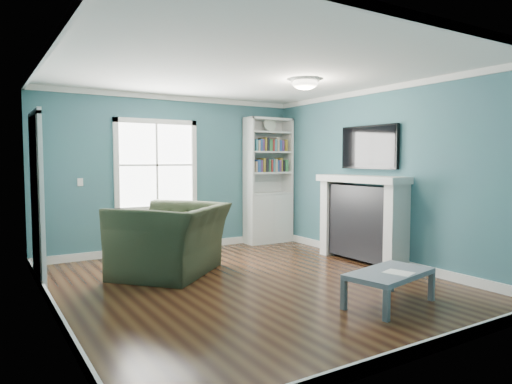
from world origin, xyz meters
TOP-DOWN VIEW (x-y plane):
  - floor at (0.00, 0.00)m, footprint 5.00×5.00m
  - room_walls at (0.00, 0.00)m, footprint 5.00×5.00m
  - trim at (0.00, 0.00)m, footprint 4.50×5.00m
  - window at (-0.30, 2.49)m, footprint 1.40×0.06m
  - bookshelf at (1.77, 2.30)m, footprint 0.90×0.35m
  - fireplace at (2.08, 0.20)m, footprint 0.44×1.58m
  - tv at (2.20, 0.20)m, footprint 0.06×1.10m
  - door at (-2.22, 1.40)m, footprint 0.12×0.98m
  - ceiling_fixture at (0.90, 0.10)m, footprint 0.38×0.38m
  - light_switch at (-1.50, 2.48)m, footprint 0.08×0.01m
  - recliner at (-0.63, 1.02)m, footprint 1.69×1.65m
  - coffee_table at (0.83, -1.46)m, footprint 1.08×0.73m
  - paper_sheet at (0.85, -1.56)m, footprint 0.29×0.33m

SIDE VIEW (x-z plane):
  - floor at x=0.00m, z-range 0.00..0.00m
  - coffee_table at x=0.83m, z-range 0.13..0.49m
  - paper_sheet at x=0.85m, z-range 0.36..0.37m
  - recliner at x=-0.63m, z-range 0.00..1.25m
  - fireplace at x=2.08m, z-range -0.01..1.29m
  - bookshelf at x=1.77m, z-range -0.23..2.08m
  - door at x=-2.22m, z-range -0.01..2.16m
  - light_switch at x=-1.50m, z-range 1.14..1.26m
  - trim at x=0.00m, z-range -0.06..2.54m
  - window at x=-0.30m, z-range 0.70..2.20m
  - room_walls at x=0.00m, z-range -0.92..4.08m
  - tv at x=2.20m, z-range 1.40..2.05m
  - ceiling_fixture at x=0.90m, z-range 2.47..2.63m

